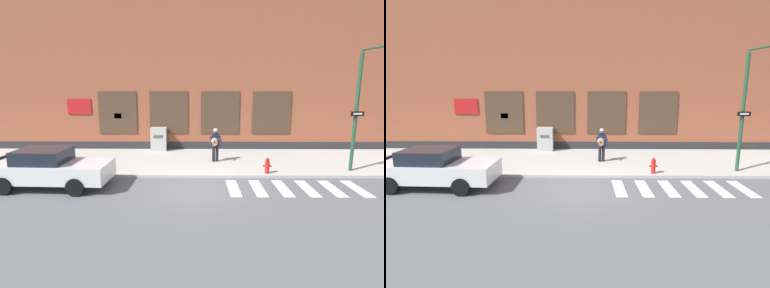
# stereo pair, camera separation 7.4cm
# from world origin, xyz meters

# --- Properties ---
(ground_plane) EXTENTS (160.00, 160.00, 0.00)m
(ground_plane) POSITION_xyz_m (0.00, 0.00, 0.00)
(ground_plane) COLOR #56565B
(sidewalk) EXTENTS (28.00, 5.44, 0.12)m
(sidewalk) POSITION_xyz_m (0.00, 4.12, 0.06)
(sidewalk) COLOR #ADAAA3
(sidewalk) RESTS_ON ground
(building_backdrop) EXTENTS (28.00, 4.06, 9.49)m
(building_backdrop) POSITION_xyz_m (-0.00, 8.83, 4.74)
(building_backdrop) COLOR brown
(building_backdrop) RESTS_ON ground
(crosswalk) EXTENTS (5.20, 1.90, 0.01)m
(crosswalk) POSITION_xyz_m (3.93, 0.10, 0.01)
(crosswalk) COLOR silver
(crosswalk) RESTS_ON ground
(red_car) EXTENTS (4.67, 2.11, 1.53)m
(red_car) POSITION_xyz_m (-5.64, 0.16, 0.77)
(red_car) COLOR silver
(red_car) RESTS_ON ground
(busker) EXTENTS (0.73, 0.56, 1.69)m
(busker) POSITION_xyz_m (1.06, 3.79, 1.07)
(busker) COLOR black
(busker) RESTS_ON sidewalk
(traffic_light) EXTENTS (0.64, 2.68, 5.37)m
(traffic_light) POSITION_xyz_m (7.20, 1.24, 3.80)
(traffic_light) COLOR #1E472D
(traffic_light) RESTS_ON sidewalk
(utility_box) EXTENTS (0.91, 0.65, 1.37)m
(utility_box) POSITION_xyz_m (-2.10, 6.39, 0.80)
(utility_box) COLOR #ADADA8
(utility_box) RESTS_ON sidewalk
(fire_hydrant) EXTENTS (0.38, 0.20, 0.70)m
(fire_hydrant) POSITION_xyz_m (3.22, 1.75, 0.46)
(fire_hydrant) COLOR red
(fire_hydrant) RESTS_ON sidewalk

